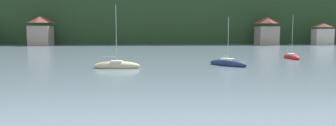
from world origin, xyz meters
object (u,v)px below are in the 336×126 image
Objects in this scene: shore_building_westcentral at (41,31)px; sailboat_far_7 at (292,57)px; shore_building_central at (267,31)px; sailboat_mid_6 at (117,66)px; sailboat_mid_1 at (228,63)px; shore_building_eastcentral at (323,34)px.

shore_building_westcentral reaches higher than sailboat_far_7.
sailboat_far_7 is (51.48, -44.86, -3.74)m from shore_building_westcentral.
shore_building_central is 67.03m from sailboat_mid_6.
sailboat_mid_1 is 13.16m from sailboat_mid_6.
shore_building_westcentral is 64.02m from shore_building_central.
shore_building_eastcentral is at bearing 46.26° from sailboat_mid_6.
sailboat_far_7 is (-28.55, -43.73, -2.79)m from shore_building_eastcentral.
shore_building_westcentral is 68.39m from sailboat_far_7.
sailboat_mid_1 is (-40.28, -52.50, -2.76)m from shore_building_eastcentral.
sailboat_far_7 is at bearing -105.57° from shore_building_central.
sailboat_far_7 reaches higher than shore_building_eastcentral.
sailboat_mid_1 is at bearing -53.45° from shore_building_westcentral.
sailboat_mid_6 is at bearing -121.47° from sailboat_mid_1.
shore_building_central is (64.02, 0.14, -0.08)m from shore_building_westcentral.
sailboat_mid_6 is 26.93m from sailboat_far_7.
shore_building_westcentral reaches higher than shore_building_eastcentral.
shore_building_eastcentral is 1.03× the size of sailboat_mid_1.
shore_building_westcentral is 66.86m from sailboat_mid_1.
sailboat_far_7 is (11.73, 8.77, -0.02)m from sailboat_mid_1.
shore_building_central reaches higher than sailboat_mid_1.
shore_building_westcentral is 1.12× the size of sailboat_mid_6.
shore_building_central is 1.32× the size of sailboat_mid_1.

